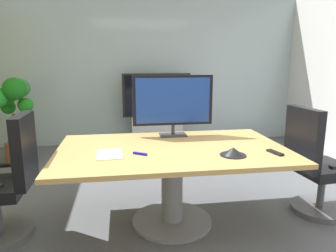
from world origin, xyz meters
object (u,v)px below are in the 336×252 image
object	(u,v)px
wall_display_unit	(157,122)
potted_plant	(12,108)
conference_phone	(233,152)
conference_table	(172,165)
remote_control	(275,152)
office_chair_right	(315,170)
office_chair_left	(7,188)
tv_monitor	(173,102)

from	to	relation	value
wall_display_unit	potted_plant	size ratio (longest dim) A/B	1.01
wall_display_unit	conference_phone	distance (m)	3.08
conference_table	wall_display_unit	xyz separation A→B (m)	(0.17, 2.73, -0.13)
remote_control	conference_table	bearing A→B (deg)	146.33
office_chair_right	conference_phone	xyz separation A→B (m)	(-0.97, -0.28, 0.32)
office_chair_left	potted_plant	size ratio (longest dim) A/B	0.84
potted_plant	conference_table	bearing A→B (deg)	-46.37
office_chair_left	wall_display_unit	size ratio (longest dim) A/B	0.83
wall_display_unit	office_chair_right	bearing A→B (deg)	-65.40
office_chair_right	conference_table	bearing A→B (deg)	83.53
office_chair_left	office_chair_right	xyz separation A→B (m)	(2.88, 0.01, 0.00)
conference_phone	office_chair_left	bearing A→B (deg)	171.81
office_chair_left	office_chair_right	world-z (taller)	same
remote_control	potted_plant	bearing A→B (deg)	126.37
tv_monitor	remote_control	size ratio (longest dim) A/B	4.94
office_chair_right	conference_phone	world-z (taller)	office_chair_right
conference_table	conference_phone	xyz separation A→B (m)	(0.47, -0.31, 0.20)
conference_table	office_chair_right	distance (m)	1.44
wall_display_unit	remote_control	distance (m)	3.13
conference_table	conference_phone	size ratio (longest dim) A/B	9.40
conference_phone	office_chair_right	bearing A→B (deg)	16.10
office_chair_left	potted_plant	xyz separation A→B (m)	(-0.62, 2.20, 0.38)
office_chair_right	wall_display_unit	distance (m)	3.04
tv_monitor	wall_display_unit	distance (m)	2.36
conference_table	office_chair_right	bearing A→B (deg)	-1.27
conference_table	tv_monitor	xyz separation A→B (m)	(0.08, 0.46, 0.53)
conference_table	remote_control	world-z (taller)	remote_control
potted_plant	office_chair_right	bearing A→B (deg)	-32.06
office_chair_right	potted_plant	size ratio (longest dim) A/B	0.84
potted_plant	conference_phone	distance (m)	3.53
conference_table	wall_display_unit	size ratio (longest dim) A/B	1.58
office_chair_left	potted_plant	distance (m)	2.31
office_chair_left	conference_table	bearing A→B (deg)	90.20
conference_table	office_chair_left	world-z (taller)	office_chair_left
potted_plant	tv_monitor	bearing A→B (deg)	-38.37
tv_monitor	potted_plant	world-z (taller)	tv_monitor
conference_phone	wall_display_unit	bearing A→B (deg)	95.47
office_chair_left	remote_control	distance (m)	2.32
office_chair_right	remote_control	size ratio (longest dim) A/B	6.41
office_chair_right	remote_control	world-z (taller)	office_chair_right
wall_display_unit	potted_plant	xyz separation A→B (m)	(-2.23, -0.57, 0.40)
office_chair_left	conference_phone	distance (m)	1.95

